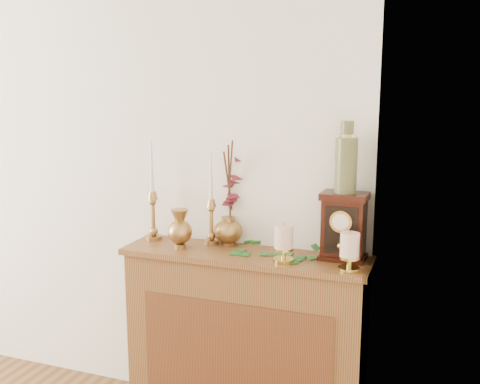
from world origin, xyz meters
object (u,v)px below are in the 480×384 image
at_px(candlestick_left, 153,207).
at_px(ginger_jar, 232,197).
at_px(bud_vase, 180,229).
at_px(ceramic_vase, 346,161).
at_px(mantel_clock, 344,227).
at_px(candlestick_center, 211,214).

xyz_separation_m(candlestick_left, ginger_jar, (0.42, 0.09, 0.07)).
bearing_deg(bud_vase, ceramic_vase, 7.20).
bearing_deg(ceramic_vase, ginger_jar, 171.86).
distance_m(candlestick_left, ginger_jar, 0.43).
height_order(candlestick_left, ginger_jar, ginger_jar).
bearing_deg(ceramic_vase, mantel_clock, -92.24).
relative_size(ginger_jar, mantel_clock, 1.70).
bearing_deg(candlestick_center, mantel_clock, -2.55).
bearing_deg(mantel_clock, bud_vase, -170.77).
distance_m(bud_vase, ceramic_vase, 0.90).
relative_size(candlestick_center, ginger_jar, 0.88).
xyz_separation_m(ginger_jar, mantel_clock, (0.60, -0.09, -0.09)).
xyz_separation_m(candlestick_center, ceramic_vase, (0.69, -0.03, 0.31)).
bearing_deg(candlestick_center, ceramic_vase, -2.30).
relative_size(candlestick_center, ceramic_vase, 1.45).
xyz_separation_m(candlestick_left, mantel_clock, (1.01, 0.00, -0.02)).
relative_size(bud_vase, mantel_clock, 0.62).
bearing_deg(ginger_jar, bud_vase, -138.62).
relative_size(candlestick_left, ginger_jar, 0.98).
bearing_deg(bud_vase, mantel_clock, 6.99).
bearing_deg(candlestick_center, bud_vase, -132.21).
bearing_deg(ceramic_vase, bud_vase, -172.80).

